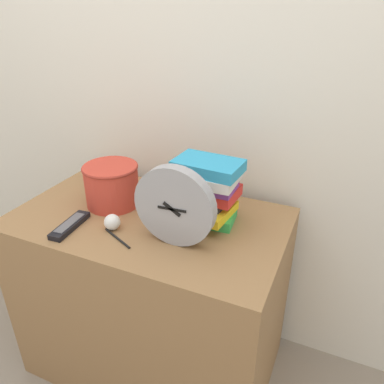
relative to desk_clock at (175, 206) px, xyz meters
name	(u,v)px	position (x,y,z in m)	size (l,w,h in m)	color
wall_back	(189,82)	(-0.17, 0.48, 0.29)	(6.00, 0.04, 2.40)	silver
desk	(153,295)	(-0.17, 0.11, -0.52)	(1.02, 0.60, 0.77)	olive
desk_clock	(175,206)	(0.00, 0.00, 0.00)	(0.28, 0.04, 0.28)	#99999E
book_stack	(206,189)	(0.04, 0.18, -0.01)	(0.25, 0.21, 0.24)	green
basket	(112,184)	(-0.35, 0.14, -0.05)	(0.22, 0.22, 0.16)	#C63D2D
tv_remote	(70,225)	(-0.38, -0.07, -0.13)	(0.06, 0.19, 0.02)	black
crumpled_paper_ball	(112,222)	(-0.24, -0.02, -0.11)	(0.06, 0.06, 0.06)	white
pen	(117,238)	(-0.19, -0.06, -0.13)	(0.14, 0.07, 0.01)	black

